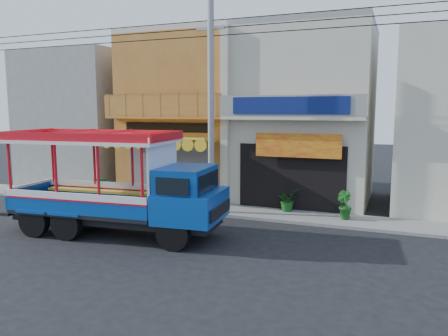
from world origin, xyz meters
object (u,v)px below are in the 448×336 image
Objects in this scene: potted_plant_a at (287,200)px; green_sign at (100,190)px; utility_pole at (214,93)px; songthaew_truck at (129,187)px; potted_plant_b at (344,205)px.

green_sign is at bearing 125.25° from potted_plant_a.
utility_pole is at bearing -5.41° from green_sign.
potted_plant_a is (4.31, 5.28, -1.16)m from songthaew_truck.
green_sign is at bearing 136.28° from songthaew_truck.
utility_pole reaches higher than potted_plant_a.
songthaew_truck is 7.22× the size of potted_plant_b.
utility_pole is 7.77m from green_sign.
songthaew_truck reaches higher than potted_plant_a.
potted_plant_a is 0.86× the size of potted_plant_b.
potted_plant_a is (2.79, 1.31, -4.44)m from utility_pole.
songthaew_truck is at bearing -110.92° from utility_pole.
songthaew_truck is (-1.52, -3.97, -3.28)m from utility_pole.
potted_plant_b reaches higher than potted_plant_a.
potted_plant_a is at bearing 4.49° from green_sign.
green_sign is at bearing 174.59° from utility_pole.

